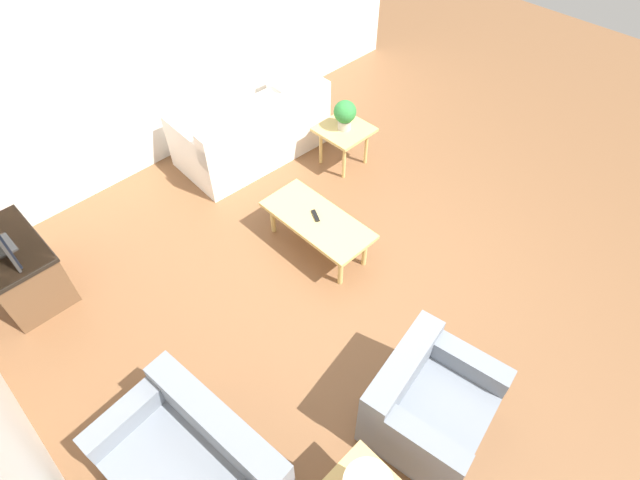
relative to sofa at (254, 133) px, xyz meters
name	(u,v)px	position (x,y,z in m)	size (l,w,h in m)	color
ground_plane	(366,276)	(-2.27, 0.48, -0.31)	(14.00, 14.00, 0.00)	brown
wall_right	(164,41)	(0.79, 0.48, 1.04)	(0.12, 7.20, 2.70)	white
sofa	(254,133)	(0.00, 0.00, 0.00)	(1.00, 1.81, 0.83)	white
armchair	(428,404)	(-3.56, 1.24, -0.02)	(0.92, 1.01, 0.71)	slate
loveseat	(195,467)	(-2.70, 2.76, -0.02)	(1.31, 0.90, 0.71)	slate
coffee_table	(317,222)	(-1.65, 0.54, 0.05)	(1.17, 0.53, 0.42)	tan
side_table_plant	(344,133)	(-0.89, -0.65, 0.12)	(0.57, 0.57, 0.50)	tan
tv_stand_chest	(18,267)	(-0.09, 2.89, 0.01)	(0.95, 0.57, 0.61)	brown
potted_plant	(345,113)	(-0.89, -0.65, 0.39)	(0.26, 0.26, 0.35)	#B2ADA3
remote_control	(315,216)	(-1.62, 0.53, 0.11)	(0.16, 0.11, 0.02)	black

